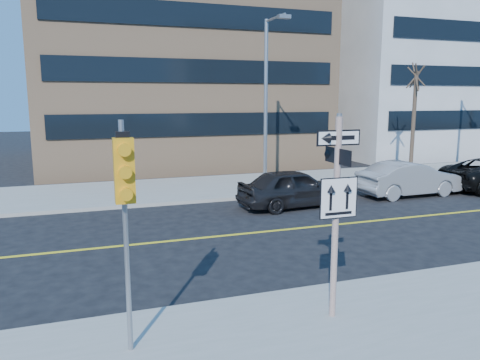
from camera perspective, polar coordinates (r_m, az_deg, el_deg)
name	(u,v)px	position (r m, az deg, el deg)	size (l,w,h in m)	color
ground	(282,278)	(12.13, 5.08, -11.82)	(120.00, 120.00, 0.00)	black
far_sidewalk	(470,171)	(32.07, 26.19, 1.01)	(66.00, 6.00, 0.15)	gray
sign_pole	(336,205)	(9.27, 11.67, -3.06)	(0.92, 0.92, 4.06)	silver
traffic_signal	(125,190)	(7.77, -13.86, -1.19)	(0.32, 0.45, 4.00)	gray
parked_car_a	(294,188)	(19.55, 6.62, -0.97)	(4.75, 1.91, 1.62)	black
parked_car_b	(409,179)	(23.02, 19.90, 0.14)	(4.88, 1.70, 1.61)	gray
streetlight_a	(268,92)	(22.73, 3.40, 10.60)	(0.55, 2.25, 8.00)	gray
street_tree_west	(416,79)	(27.89, 20.69, 11.45)	(1.80, 1.80, 6.35)	#382B21
building_brick	(169,36)	(36.17, -8.67, 17.01)	(18.00, 18.00, 18.00)	tan
building_grey_mid	(423,63)	(44.77, 21.40, 13.14)	(20.00, 16.00, 15.00)	#A9ACAF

